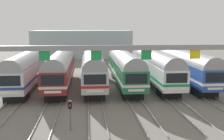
{
  "coord_description": "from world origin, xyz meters",
  "views": [
    {
      "loc": [
        -2.9,
        -36.45,
        8.04
      ],
      "look_at": [
        0.48,
        0.67,
        2.09
      ],
      "focal_mm": 44.07,
      "sensor_mm": 36.0,
      "label": 1
    }
  ],
  "objects_px": {
    "commuter_train_maroon": "(61,67)",
    "commuter_train_stainless": "(93,67)",
    "commuter_train_white": "(156,66)",
    "commuter_train_green": "(125,66)",
    "commuter_train_blue": "(186,65)",
    "catenary_gantry": "(121,58)",
    "yard_signal_mast": "(70,110)",
    "commuter_train_silver": "(28,68)"
  },
  "relations": [
    {
      "from": "commuter_train_silver",
      "to": "commuter_train_stainless",
      "type": "relative_size",
      "value": 1.0
    },
    {
      "from": "commuter_train_green",
      "to": "commuter_train_stainless",
      "type": "bearing_deg",
      "value": 180.0
    },
    {
      "from": "commuter_train_stainless",
      "to": "commuter_train_blue",
      "type": "distance_m",
      "value": 12.81
    },
    {
      "from": "commuter_train_silver",
      "to": "commuter_train_maroon",
      "type": "relative_size",
      "value": 1.0
    },
    {
      "from": "commuter_train_maroon",
      "to": "commuter_train_stainless",
      "type": "relative_size",
      "value": 1.0
    },
    {
      "from": "commuter_train_silver",
      "to": "commuter_train_maroon",
      "type": "distance_m",
      "value": 4.27
    },
    {
      "from": "commuter_train_stainless",
      "to": "commuter_train_white",
      "type": "distance_m",
      "value": 8.54
    },
    {
      "from": "commuter_train_maroon",
      "to": "commuter_train_blue",
      "type": "height_order",
      "value": "commuter_train_blue"
    },
    {
      "from": "catenary_gantry",
      "to": "commuter_train_stainless",
      "type": "bearing_deg",
      "value": 98.99
    },
    {
      "from": "catenary_gantry",
      "to": "yard_signal_mast",
      "type": "relative_size",
      "value": 11.0
    },
    {
      "from": "commuter_train_blue",
      "to": "commuter_train_stainless",
      "type": "bearing_deg",
      "value": 180.0
    },
    {
      "from": "commuter_train_blue",
      "to": "yard_signal_mast",
      "type": "distance_m",
      "value": 21.82
    },
    {
      "from": "commuter_train_green",
      "to": "commuter_train_blue",
      "type": "bearing_deg",
      "value": 0.0
    },
    {
      "from": "commuter_train_maroon",
      "to": "yard_signal_mast",
      "type": "xyz_separation_m",
      "value": [
        2.14,
        -15.86,
        -0.99
      ]
    },
    {
      "from": "commuter_train_maroon",
      "to": "commuter_train_stainless",
      "type": "distance_m",
      "value": 4.27
    },
    {
      "from": "commuter_train_green",
      "to": "commuter_train_blue",
      "type": "relative_size",
      "value": 1.0
    },
    {
      "from": "commuter_train_green",
      "to": "yard_signal_mast",
      "type": "xyz_separation_m",
      "value": [
        -6.41,
        -15.86,
        -0.99
      ]
    },
    {
      "from": "commuter_train_silver",
      "to": "commuter_train_green",
      "type": "bearing_deg",
      "value": 0.0
    },
    {
      "from": "commuter_train_green",
      "to": "commuter_train_blue",
      "type": "distance_m",
      "value": 8.54
    },
    {
      "from": "commuter_train_white",
      "to": "commuter_train_maroon",
      "type": "bearing_deg",
      "value": 180.0
    },
    {
      "from": "commuter_train_maroon",
      "to": "commuter_train_silver",
      "type": "bearing_deg",
      "value": 179.94
    },
    {
      "from": "commuter_train_maroon",
      "to": "commuter_train_white",
      "type": "bearing_deg",
      "value": 0.0
    },
    {
      "from": "catenary_gantry",
      "to": "yard_signal_mast",
      "type": "distance_m",
      "value": 6.11
    },
    {
      "from": "commuter_train_green",
      "to": "catenary_gantry",
      "type": "xyz_separation_m",
      "value": [
        -2.14,
        -13.5,
        2.68
      ]
    },
    {
      "from": "commuter_train_green",
      "to": "commuter_train_white",
      "type": "relative_size",
      "value": 1.0
    },
    {
      "from": "commuter_train_silver",
      "to": "catenary_gantry",
      "type": "distance_m",
      "value": 17.42
    },
    {
      "from": "commuter_train_maroon",
      "to": "commuter_train_blue",
      "type": "bearing_deg",
      "value": 0.01
    },
    {
      "from": "yard_signal_mast",
      "to": "catenary_gantry",
      "type": "bearing_deg",
      "value": 28.94
    },
    {
      "from": "commuter_train_maroon",
      "to": "commuter_train_blue",
      "type": "distance_m",
      "value": 17.08
    },
    {
      "from": "commuter_train_blue",
      "to": "catenary_gantry",
      "type": "relative_size",
      "value": 0.68
    },
    {
      "from": "commuter_train_maroon",
      "to": "commuter_train_blue",
      "type": "xyz_separation_m",
      "value": [
        17.08,
        0.0,
        0.0
      ]
    },
    {
      "from": "commuter_train_white",
      "to": "catenary_gantry",
      "type": "height_order",
      "value": "catenary_gantry"
    },
    {
      "from": "commuter_train_silver",
      "to": "catenary_gantry",
      "type": "height_order",
      "value": "catenary_gantry"
    },
    {
      "from": "commuter_train_blue",
      "to": "yard_signal_mast",
      "type": "height_order",
      "value": "commuter_train_blue"
    },
    {
      "from": "commuter_train_silver",
      "to": "commuter_train_white",
      "type": "xyz_separation_m",
      "value": [
        17.08,
        -0.0,
        -0.0
      ]
    },
    {
      "from": "commuter_train_maroon",
      "to": "catenary_gantry",
      "type": "bearing_deg",
      "value": -64.61
    },
    {
      "from": "commuter_train_silver",
      "to": "commuter_train_maroon",
      "type": "xyz_separation_m",
      "value": [
        4.27,
        -0.0,
        -0.0
      ]
    },
    {
      "from": "commuter_train_maroon",
      "to": "commuter_train_white",
      "type": "height_order",
      "value": "same"
    },
    {
      "from": "commuter_train_stainless",
      "to": "catenary_gantry",
      "type": "distance_m",
      "value": 13.93
    },
    {
      "from": "commuter_train_maroon",
      "to": "commuter_train_stainless",
      "type": "height_order",
      "value": "commuter_train_stainless"
    },
    {
      "from": "commuter_train_white",
      "to": "commuter_train_green",
      "type": "bearing_deg",
      "value": 179.94
    },
    {
      "from": "commuter_train_green",
      "to": "catenary_gantry",
      "type": "height_order",
      "value": "catenary_gantry"
    }
  ]
}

